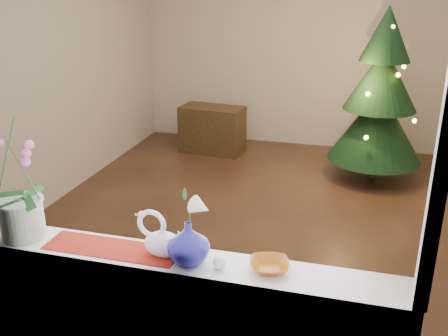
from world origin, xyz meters
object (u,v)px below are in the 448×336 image
at_px(orchid_pot, 15,174).
at_px(swan, 163,235).
at_px(amber_dish, 269,267).
at_px(xmas_tree, 380,96).
at_px(blue_vase, 188,240).
at_px(paperweight, 219,263).
at_px(side_table, 212,129).

relative_size(orchid_pot, swan, 2.65).
bearing_deg(amber_dish, xmas_tree, 81.71).
distance_m(blue_vase, paperweight, 0.18).
height_order(orchid_pot, amber_dish, orchid_pot).
bearing_deg(blue_vase, amber_dish, 5.26).
distance_m(blue_vase, amber_dish, 0.40).
bearing_deg(xmas_tree, paperweight, -101.50).
height_order(amber_dish, xmas_tree, xmas_tree).
bearing_deg(swan, blue_vase, -1.21).
distance_m(blue_vase, xmas_tree, 3.95).
distance_m(swan, amber_dish, 0.54).
relative_size(orchid_pot, paperweight, 11.00).
xyz_separation_m(swan, blue_vase, (0.14, -0.03, 0.01)).
relative_size(swan, paperweight, 4.15).
distance_m(orchid_pot, xmas_tree, 4.26).
relative_size(blue_vase, xmas_tree, 0.13).
relative_size(swan, xmas_tree, 0.14).
bearing_deg(side_table, amber_dish, -63.49).
xyz_separation_m(amber_dish, xmas_tree, (0.55, 3.80, 0.04)).
height_order(blue_vase, side_table, blue_vase).
bearing_deg(side_table, swan, -70.13).
relative_size(orchid_pot, side_table, 0.85).
distance_m(swan, xmas_tree, 3.95).
height_order(orchid_pot, xmas_tree, xmas_tree).
xyz_separation_m(xmas_tree, side_table, (-2.10, 0.39, -0.67)).
bearing_deg(orchid_pot, paperweight, -1.47).
bearing_deg(orchid_pot, swan, 1.08).
height_order(xmas_tree, side_table, xmas_tree).
xyz_separation_m(amber_dish, side_table, (-1.54, 4.19, -0.63)).
relative_size(paperweight, side_table, 0.08).
relative_size(amber_dish, xmas_tree, 0.08).
bearing_deg(blue_vase, xmas_tree, 76.21).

